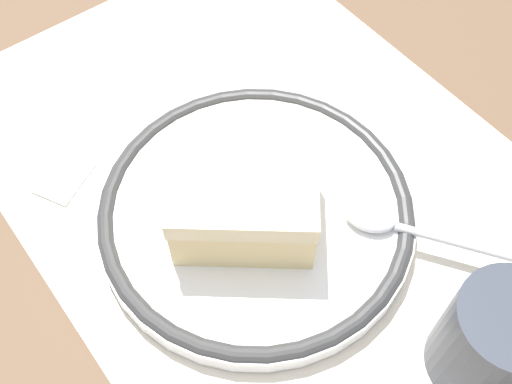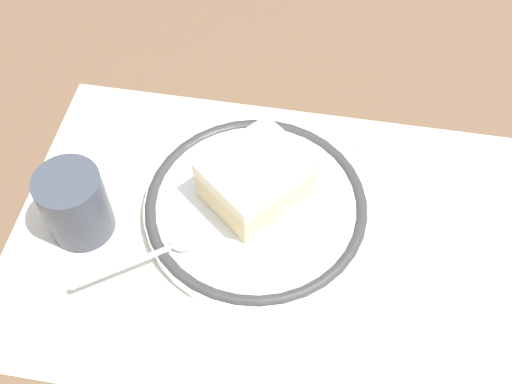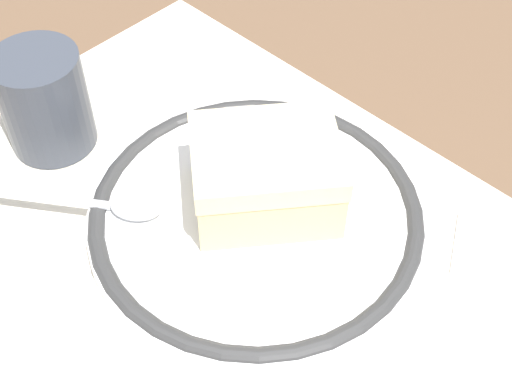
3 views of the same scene
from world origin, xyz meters
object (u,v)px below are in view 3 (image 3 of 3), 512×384
Objects in this scene: spoon at (109,204)px; cake_slice at (266,175)px; sugar_packet at (478,245)px; cup at (46,106)px; plate at (256,217)px.

cake_slice is at bearing -132.16° from spoon.
spoon is 0.24m from sugar_packet.
sugar_packet is (-0.12, -0.08, -0.04)m from cake_slice.
sugar_packet is at bearing -154.81° from cup.
plate is at bearing -164.84° from cup.
cake_slice is 1.58× the size of cup.
plate is 4.41× the size of sugar_packet.
cup is at bearing 15.16° from plate.
cake_slice is at bearing 32.70° from sugar_packet.
cake_slice is 2.39× the size of sugar_packet.
sugar_packet is (-0.12, -0.09, -0.01)m from plate.
plate is 2.91× the size of cup.
cake_slice reaches higher than plate.
spoon is 1.51× the size of cup.
sugar_packet is (-0.28, -0.13, -0.03)m from cup.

